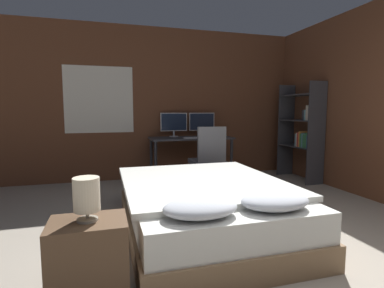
# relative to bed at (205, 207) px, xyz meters

# --- Properties ---
(wall_back) EXTENTS (12.00, 0.08, 2.70)m
(wall_back) POSITION_rel_bed_xyz_m (0.37, 2.68, 1.09)
(wall_back) COLOR brown
(wall_back) RESTS_ON ground_plane
(bed) EXTENTS (1.57, 2.08, 0.60)m
(bed) POSITION_rel_bed_xyz_m (0.00, 0.00, 0.00)
(bed) COLOR #846647
(bed) RESTS_ON ground_plane
(nightstand) EXTENTS (0.48, 0.36, 0.55)m
(nightstand) POSITION_rel_bed_xyz_m (-1.06, -0.84, 0.01)
(nightstand) COLOR brown
(nightstand) RESTS_ON ground_plane
(bedside_lamp) EXTENTS (0.16, 0.16, 0.27)m
(bedside_lamp) POSITION_rel_bed_xyz_m (-1.06, -0.84, 0.44)
(bedside_lamp) COLOR gray
(bedside_lamp) RESTS_ON nightstand
(desk) EXTENTS (1.45, 0.60, 0.76)m
(desk) POSITION_rel_bed_xyz_m (0.51, 2.31, 0.40)
(desk) COLOR #38383D
(desk) RESTS_ON ground_plane
(monitor_left) EXTENTS (0.48, 0.16, 0.43)m
(monitor_left) POSITION_rel_bed_xyz_m (0.25, 2.51, 0.74)
(monitor_left) COLOR #B7B7BC
(monitor_left) RESTS_ON desk
(monitor_right) EXTENTS (0.48, 0.16, 0.43)m
(monitor_right) POSITION_rel_bed_xyz_m (0.78, 2.51, 0.74)
(monitor_right) COLOR #B7B7BC
(monitor_right) RESTS_ON desk
(keyboard) EXTENTS (0.37, 0.13, 0.02)m
(keyboard) POSITION_rel_bed_xyz_m (0.51, 2.12, 0.51)
(keyboard) COLOR #B7B7BC
(keyboard) RESTS_ON desk
(computer_mouse) EXTENTS (0.07, 0.05, 0.04)m
(computer_mouse) POSITION_rel_bed_xyz_m (0.79, 2.12, 0.52)
(computer_mouse) COLOR #B7B7BC
(computer_mouse) RESTS_ON desk
(office_chair) EXTENTS (0.52, 0.52, 0.99)m
(office_chair) POSITION_rel_bed_xyz_m (0.59, 1.61, 0.13)
(office_chair) COLOR black
(office_chair) RESTS_ON ground_plane
(bookshelf) EXTENTS (0.34, 0.89, 1.71)m
(bookshelf) POSITION_rel_bed_xyz_m (2.38, 1.69, 0.65)
(bookshelf) COLOR #333338
(bookshelf) RESTS_ON ground_plane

